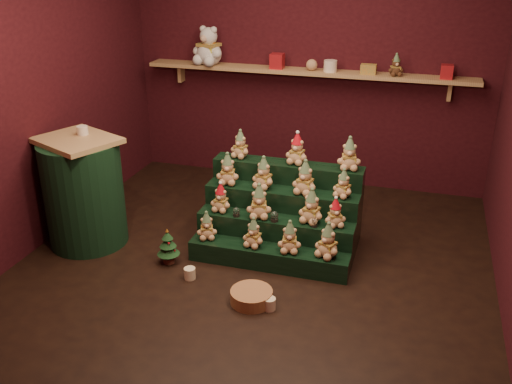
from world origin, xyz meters
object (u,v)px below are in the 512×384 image
(snow_globe_a, at_px, (236,212))
(mug_right, at_px, (269,304))
(riser_tier_front, at_px, (268,257))
(side_table, at_px, (84,192))
(mini_christmas_tree, at_px, (168,246))
(snow_globe_c, at_px, (314,222))
(wicker_basket, at_px, (251,296))
(mug_left, at_px, (190,273))
(white_bear, at_px, (209,41))
(brown_bear, at_px, (396,65))
(snow_globe_b, at_px, (274,216))

(snow_globe_a, height_order, mug_right, snow_globe_a)
(riser_tier_front, xyz_separation_m, mug_right, (0.18, -0.61, -0.04))
(side_table, relative_size, mini_christmas_tree, 3.05)
(snow_globe_c, height_order, wicker_basket, snow_globe_c)
(snow_globe_a, xyz_separation_m, side_table, (-1.39, -0.21, 0.10))
(mug_left, height_order, mug_right, same)
(mug_left, bearing_deg, snow_globe_a, 66.47)
(riser_tier_front, bearing_deg, white_bear, 122.95)
(snow_globe_c, xyz_separation_m, brown_bear, (0.46, 1.74, 1.03))
(brown_bear, bearing_deg, mug_right, -127.44)
(snow_globe_b, bearing_deg, mini_christmas_tree, -157.72)
(snow_globe_b, height_order, side_table, side_table)
(mug_left, relative_size, mug_right, 1.01)
(snow_globe_a, distance_m, brown_bear, 2.33)
(snow_globe_b, xyz_separation_m, brown_bear, (0.81, 1.74, 1.02))
(snow_globe_c, relative_size, wicker_basket, 0.24)
(riser_tier_front, distance_m, mug_left, 0.69)
(snow_globe_a, xyz_separation_m, wicker_basket, (0.36, -0.72, -0.35))
(white_bear, xyz_separation_m, brown_bear, (2.04, -0.00, -0.15))
(riser_tier_front, bearing_deg, snow_globe_a, 154.82)
(snow_globe_b, distance_m, mug_left, 0.87)
(white_bear, bearing_deg, mug_right, -44.13)
(snow_globe_c, height_order, white_bear, white_bear)
(snow_globe_b, bearing_deg, side_table, -173.23)
(snow_globe_c, height_order, side_table, side_table)
(mini_christmas_tree, bearing_deg, brown_bear, 51.43)
(snow_globe_a, distance_m, mug_right, 0.99)
(white_bear, bearing_deg, riser_tier_front, -40.54)
(wicker_basket, bearing_deg, riser_tier_front, 92.08)
(snow_globe_c, xyz_separation_m, mug_right, (-0.18, -0.77, -0.35))
(snow_globe_c, relative_size, side_table, 0.08)
(mini_christmas_tree, xyz_separation_m, mug_left, (0.28, -0.19, -0.11))
(riser_tier_front, xyz_separation_m, snow_globe_a, (-0.34, 0.16, 0.31))
(riser_tier_front, relative_size, side_table, 1.37)
(mug_left, height_order, white_bear, white_bear)
(brown_bear, bearing_deg, side_table, -165.83)
(side_table, bearing_deg, mini_christmas_tree, 14.26)
(mug_left, bearing_deg, snow_globe_b, 42.79)
(mug_right, distance_m, brown_bear, 2.93)
(mug_right, bearing_deg, snow_globe_c, 76.89)
(side_table, xyz_separation_m, wicker_basket, (1.75, -0.51, -0.45))
(mini_christmas_tree, relative_size, mug_right, 3.48)
(snow_globe_c, distance_m, mini_christmas_tree, 1.28)
(side_table, distance_m, white_bear, 2.28)
(snow_globe_a, distance_m, white_bear, 2.28)
(snow_globe_c, bearing_deg, snow_globe_a, 180.00)
(mini_christmas_tree, bearing_deg, white_bear, 100.25)
(riser_tier_front, xyz_separation_m, wicker_basket, (0.02, -0.56, -0.04))
(mini_christmas_tree, height_order, brown_bear, brown_bear)
(side_table, height_order, mug_left, side_table)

